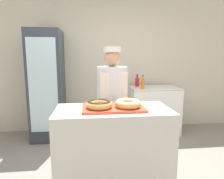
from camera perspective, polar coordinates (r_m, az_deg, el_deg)
name	(u,v)px	position (r m, az deg, el deg)	size (l,w,h in m)	color
wall_back	(101,63)	(4.07, -3.26, 7.43)	(8.00, 0.06, 2.70)	beige
display_counter	(113,154)	(2.19, 0.31, -17.91)	(1.15, 0.57, 0.97)	beige
serving_tray	(113,108)	(2.01, 0.32, -5.19)	(0.62, 0.39, 0.02)	#D84C33
donut_chocolate_glaze	(99,104)	(1.95, -3.70, -4.14)	(0.26, 0.26, 0.07)	tan
donut_light_glaze	(128,103)	(1.98, 4.56, -3.92)	(0.26, 0.26, 0.07)	tan
brownie_back_left	(102,102)	(2.13, -2.91, -3.63)	(0.08, 0.08, 0.03)	black
brownie_back_right	(121,102)	(2.15, 2.67, -3.49)	(0.08, 0.08, 0.03)	black
baker_person	(112,106)	(2.64, 0.08, -4.84)	(0.39, 0.39, 1.61)	#4C4C51
beverage_fridge	(47,85)	(3.78, -17.99, 1.10)	(0.56, 0.68, 1.95)	#333842
chest_freezer	(153,110)	(4.01, 11.73, -5.70)	(0.92, 0.60, 0.91)	white
bottle_orange	(143,84)	(3.63, 8.76, 1.65)	(0.06, 0.06, 0.25)	orange
bottle_red	(137,82)	(3.95, 7.21, 2.20)	(0.08, 0.08, 0.23)	red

